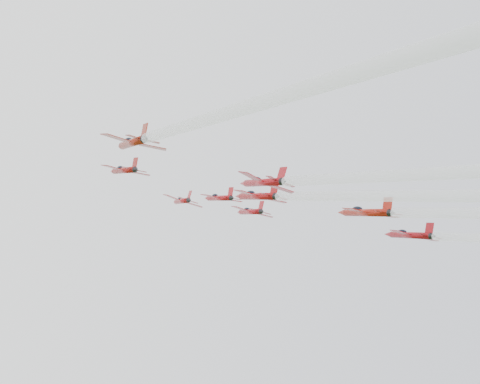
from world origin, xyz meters
TOP-DOWN VIEW (x-y plane):
  - jet_lead at (2.31, 29.79)m, footprint 9.33×12.24m
  - jet_row2_left at (-17.82, 13.05)m, footprint 9.37×12.29m
  - jet_row2_center at (0.53, 10.37)m, footprint 8.63×11.31m
  - jet_row2_right at (10.57, 15.12)m, footprint 9.30×12.19m
  - jet_rear_farleft at (-26.54, -53.13)m, footprint 9.40×91.68m

SIDE VIEW (x-z plane):
  - jet_rear_farleft at x=-26.54m, z-range 88.37..134.80m
  - jet_row2_center at x=0.53m, z-range 140.09..146.38m
  - jet_row2_left at x=-17.82m, z-range 141.15..147.99m
  - jet_row2_right at x=10.57m, z-range 142.21..149.00m
  - jet_lead at x=2.31m, z-range 149.49..156.30m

